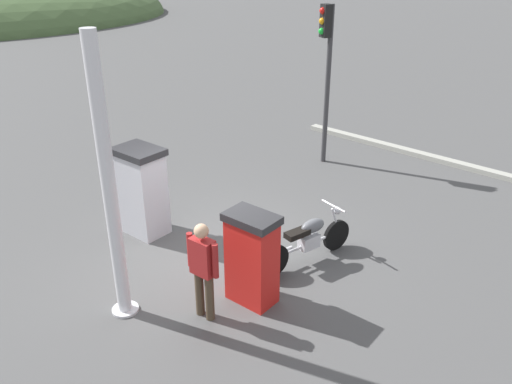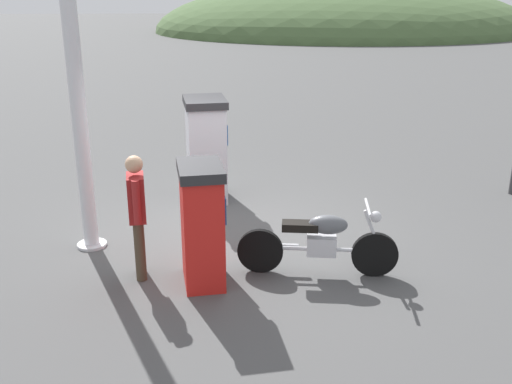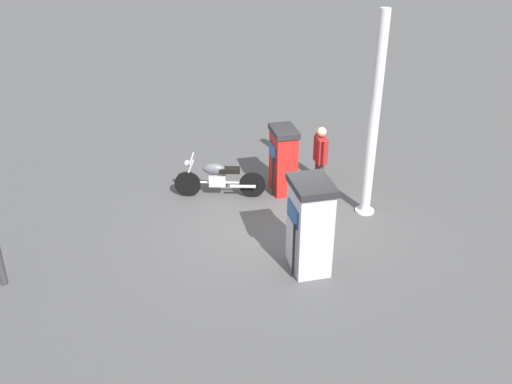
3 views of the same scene
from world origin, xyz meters
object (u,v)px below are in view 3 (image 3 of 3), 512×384
Objects in this scene: fuel_pump_far at (310,225)px; canopy_support_pole at (374,122)px; fuel_pump_near at (283,160)px; motorcycle_near_pump at (218,178)px; attendant_person at (320,156)px.

fuel_pump_far is 2.65m from canopy_support_pole.
fuel_pump_near is at bearing -35.69° from canopy_support_pole.
motorcycle_near_pump is (1.43, 0.12, -0.31)m from fuel_pump_near.
motorcycle_near_pump is (1.43, -2.83, -0.42)m from fuel_pump_far.
canopy_support_pole reaches higher than attendant_person.
fuel_pump_far is 1.09× the size of attendant_person.
fuel_pump_near is at bearing -175.41° from motorcycle_near_pump.
attendant_person is at bearing -49.85° from canopy_support_pole.
fuel_pump_near is 0.36× the size of canopy_support_pole.
fuel_pump_far is at bearing 116.89° from motorcycle_near_pump.
attendant_person is 1.65m from canopy_support_pole.
motorcycle_near_pump is at bearing 4.59° from fuel_pump_near.
attendant_person is (-0.78, 0.19, 0.13)m from fuel_pump_near.
fuel_pump_near is at bearing -13.65° from attendant_person.
fuel_pump_near is 0.81m from attendant_person.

